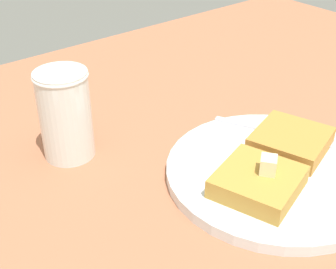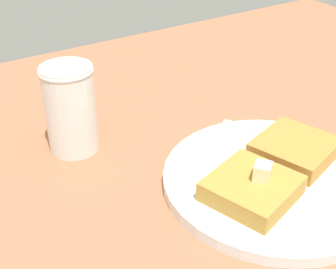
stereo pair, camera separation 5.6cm
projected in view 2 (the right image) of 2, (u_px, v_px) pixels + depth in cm
name	position (u px, v px, depth cm)	size (l,w,h in cm)	color
table_surface	(328.00, 247.00, 48.59)	(126.27, 126.27, 2.63)	#A56143
plate	(273.00, 179.00, 54.95)	(25.90, 25.90, 1.38)	silver
toast_slice_left	(252.00, 188.00, 50.78)	(8.89, 8.57, 2.29)	#B28436
toast_slice_middle	(295.00, 149.00, 57.28)	(8.89, 8.57, 2.29)	#BA7C33
butter_pat_primary	(263.00, 172.00, 49.78)	(1.94, 1.74, 1.94)	beige
fork	(287.00, 140.00, 60.83)	(8.42, 14.96, 0.36)	silver
syrup_jar	(71.00, 112.00, 59.37)	(6.74, 6.74, 11.57)	#3B1309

